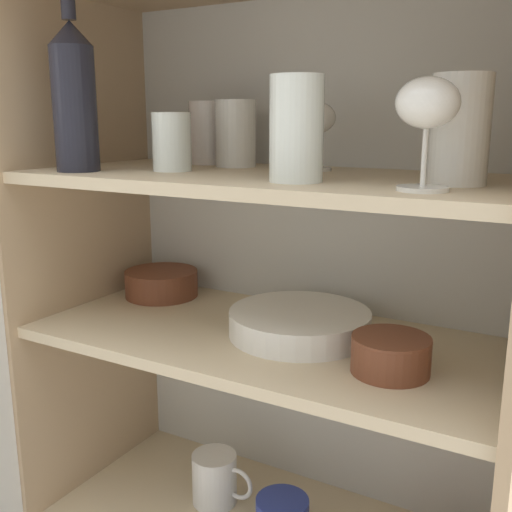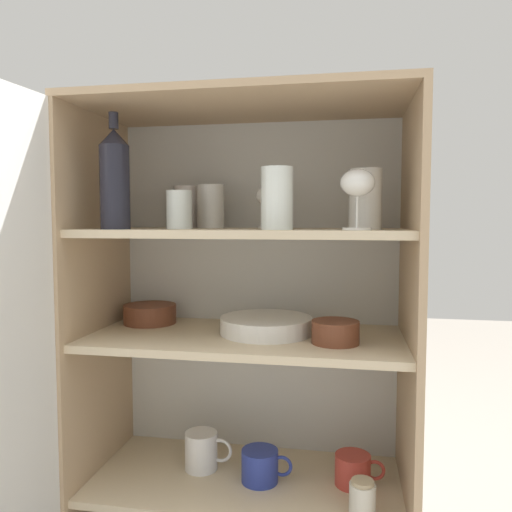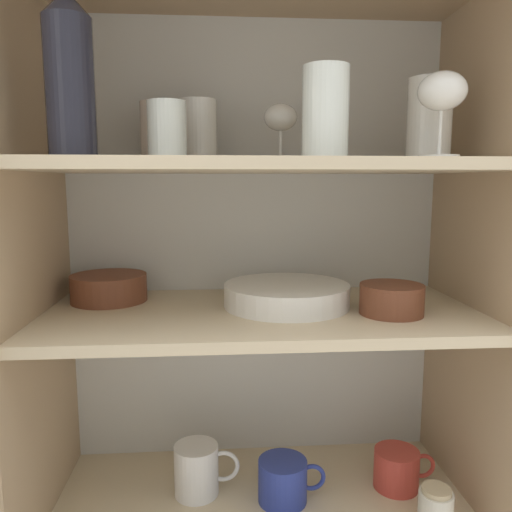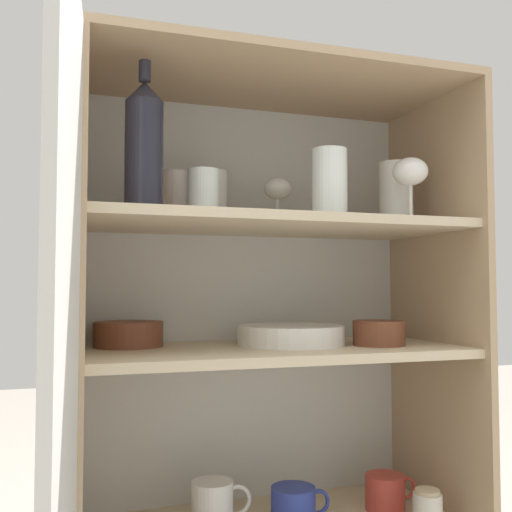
# 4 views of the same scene
# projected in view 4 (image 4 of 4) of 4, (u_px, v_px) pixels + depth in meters

# --- Properties ---
(cupboard_back_panel) EXTENTS (0.86, 0.02, 1.26)m
(cupboard_back_panel) POSITION_uv_depth(u_px,v_px,m) (247.00, 353.00, 1.53)
(cupboard_back_panel) COLOR silver
(cupboard_back_panel) RESTS_ON ground_plane
(cupboard_side_left) EXTENTS (0.02, 0.42, 1.26)m
(cupboard_side_left) POSITION_uv_depth(u_px,v_px,m) (76.00, 371.00, 1.21)
(cupboard_side_left) COLOR tan
(cupboard_side_left) RESTS_ON ground_plane
(cupboard_side_right) EXTENTS (0.02, 0.42, 1.26)m
(cupboard_side_right) POSITION_uv_depth(u_px,v_px,m) (435.00, 356.00, 1.47)
(cupboard_side_right) COLOR tan
(cupboard_side_right) RESTS_ON ground_plane
(cupboard_top_panel) EXTENTS (0.86, 0.42, 0.02)m
(cupboard_top_panel) POSITION_uv_depth(u_px,v_px,m) (273.00, 82.00, 1.37)
(cupboard_top_panel) COLOR tan
(cupboard_top_panel) RESTS_ON cupboard_side_left
(shelf_board_middle) EXTENTS (0.83, 0.39, 0.02)m
(shelf_board_middle) POSITION_uv_depth(u_px,v_px,m) (273.00, 351.00, 1.34)
(shelf_board_middle) COLOR beige
(shelf_board_upper) EXTENTS (0.83, 0.39, 0.02)m
(shelf_board_upper) POSITION_uv_depth(u_px,v_px,m) (273.00, 225.00, 1.35)
(shelf_board_upper) COLOR beige
(cupboard_door) EXTENTS (0.05, 0.43, 1.26)m
(cupboard_door) POSITION_uv_depth(u_px,v_px,m) (62.00, 414.00, 0.79)
(cupboard_door) COLOR silver
(cupboard_door) RESTS_ON ground_plane
(tumbler_glass_0) EXTENTS (0.07, 0.07, 0.10)m
(tumbler_glass_0) POSITION_uv_depth(u_px,v_px,m) (204.00, 193.00, 1.27)
(tumbler_glass_0) COLOR white
(tumbler_glass_0) RESTS_ON shelf_board_upper
(tumbler_glass_1) EXTENTS (0.08, 0.08, 0.12)m
(tumbler_glass_1) POSITION_uv_depth(u_px,v_px,m) (211.00, 197.00, 1.41)
(tumbler_glass_1) COLOR white
(tumbler_glass_1) RESTS_ON shelf_board_upper
(tumbler_glass_2) EXTENTS (0.07, 0.07, 0.12)m
(tumbler_glass_2) POSITION_uv_depth(u_px,v_px,m) (174.00, 197.00, 1.41)
(tumbler_glass_2) COLOR silver
(tumbler_glass_2) RESTS_ON shelf_board_upper
(tumbler_glass_3) EXTENTS (0.08, 0.08, 0.15)m
(tumbler_glass_3) POSITION_uv_depth(u_px,v_px,m) (329.00, 184.00, 1.30)
(tumbler_glass_3) COLOR white
(tumbler_glass_3) RESTS_ON shelf_board_upper
(tumbler_glass_4) EXTENTS (0.08, 0.08, 0.15)m
(tumbler_glass_4) POSITION_uv_depth(u_px,v_px,m) (396.00, 194.00, 1.44)
(tumbler_glass_4) COLOR white
(tumbler_glass_4) RESTS_ON shelf_board_upper
(wine_glass_0) EXTENTS (0.08, 0.08, 0.14)m
(wine_glass_0) POSITION_uv_depth(u_px,v_px,m) (410.00, 175.00, 1.34)
(wine_glass_0) COLOR white
(wine_glass_0) RESTS_ON shelf_board_upper
(wine_glass_1) EXTENTS (0.07, 0.07, 0.12)m
(wine_glass_1) POSITION_uv_depth(u_px,v_px,m) (278.00, 191.00, 1.46)
(wine_glass_1) COLOR white
(wine_glass_1) RESTS_ON shelf_board_upper
(wine_bottle) EXTENTS (0.07, 0.07, 0.29)m
(wine_bottle) POSITION_uv_depth(u_px,v_px,m) (144.00, 143.00, 1.15)
(wine_bottle) COLOR black
(wine_bottle) RESTS_ON shelf_board_upper
(plate_stack_white) EXTENTS (0.25, 0.25, 0.04)m
(plate_stack_white) POSITION_uv_depth(u_px,v_px,m) (291.00, 335.00, 1.38)
(plate_stack_white) COLOR white
(plate_stack_white) RESTS_ON shelf_board_middle
(mixing_bowl_large) EXTENTS (0.15, 0.15, 0.06)m
(mixing_bowl_large) POSITION_uv_depth(u_px,v_px,m) (128.00, 333.00, 1.34)
(mixing_bowl_large) COLOR brown
(mixing_bowl_large) RESTS_ON shelf_board_middle
(serving_bowl_small) EXTENTS (0.12, 0.12, 0.06)m
(serving_bowl_small) POSITION_uv_depth(u_px,v_px,m) (379.00, 332.00, 1.37)
(serving_bowl_small) COLOR brown
(serving_bowl_small) RESTS_ON shelf_board_middle
(coffee_mug_primary) EXTENTS (0.13, 0.09, 0.08)m
(coffee_mug_primary) POSITION_uv_depth(u_px,v_px,m) (386.00, 492.00, 1.42)
(coffee_mug_primary) COLOR #BC3D33
(coffee_mug_primary) RESTS_ON shelf_board_lower
(coffee_mug_extra_1) EXTENTS (0.13, 0.09, 0.10)m
(coffee_mug_extra_1) POSITION_uv_depth(u_px,v_px,m) (213.00, 505.00, 1.30)
(coffee_mug_extra_1) COLOR white
(coffee_mug_extra_1) RESTS_ON shelf_board_lower
(coffee_mug_extra_2) EXTENTS (0.14, 0.10, 0.09)m
(coffee_mug_extra_2) POSITION_uv_depth(u_px,v_px,m) (294.00, 507.00, 1.32)
(coffee_mug_extra_2) COLOR #283893
(coffee_mug_extra_2) RESTS_ON shelf_board_lower
(storage_jar) EXTENTS (0.06, 0.06, 0.09)m
(storage_jar) POSITION_uv_depth(u_px,v_px,m) (428.00, 511.00, 1.29)
(storage_jar) COLOR beige
(storage_jar) RESTS_ON shelf_board_lower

